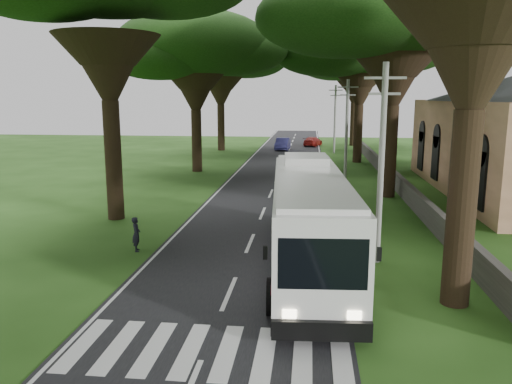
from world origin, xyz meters
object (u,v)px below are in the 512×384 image
Objects in this scene: distant_car_b at (283,144)px; pedestrian at (136,234)px; pole_far at (335,118)px; pole_near at (381,161)px; coach_bus at (309,218)px; distant_car_c at (313,141)px; pole_mid at (347,129)px.

pedestrian is at bearing -92.36° from distant_car_b.
pole_far is at bearing -21.83° from distant_car_b.
pole_near is 0.61× the size of coach_bus.
pole_mid is at bearing 111.81° from distant_car_c.
coach_bus reaches higher than pedestrian.
pole_mid reaches higher than coach_bus.
pole_far is 7.73m from distant_car_b.
pedestrian is (-10.32, -39.64, -3.41)m from pole_far.
pedestrian is at bearing 97.57° from distant_car_c.
distant_car_b is at bearing 155.13° from pole_far.
distant_car_b is (-6.30, 42.92, -3.40)m from pole_near.
pole_far is 1.88× the size of distant_car_c.
pole_far is (0.00, 40.00, 0.00)m from pole_near.
coach_bus is at bearing -93.91° from pole_far.
pole_near reaches higher than distant_car_b.
coach_bus is at bearing -97.58° from pole_mid.
coach_bus is 7.76m from pedestrian.
pole_near is at bearing 109.75° from distant_car_c.
pole_far is 0.61× the size of coach_bus.
pole_near is 5.22× the size of pedestrian.
pole_mid is at bearing -71.59° from distant_car_b.
pole_mid is 28.83m from distant_car_c.
pole_near is 20.00m from pole_mid.
coach_bus is 44.15m from distant_car_b.
distant_car_b is at bearing 98.35° from pole_near.
distant_car_c is 2.78× the size of pedestrian.
coach_bus reaches higher than distant_car_c.
pole_far is 5.22× the size of pedestrian.
pole_near reaches higher than pedestrian.
coach_bus is (-2.80, -41.07, -2.13)m from pole_far.
pole_near and pole_mid have the same top height.
pedestrian is at bearing -104.60° from pole_far.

